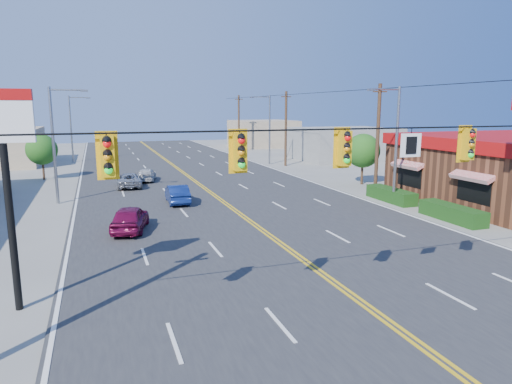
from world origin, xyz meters
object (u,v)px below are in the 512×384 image
object	(u,v)px
signal_span	(374,165)
car_blue	(177,195)
car_white	(146,175)
car_magenta	(130,219)
car_silver	(129,181)
pizza_hut_sign	(4,154)

from	to	relation	value
signal_span	car_blue	size ratio (longest dim) A/B	6.24
car_blue	car_white	distance (m)	10.68
car_magenta	car_blue	bearing A→B (deg)	-105.80
car_silver	pizza_hut_sign	bearing A→B (deg)	79.98
car_white	car_blue	bearing A→B (deg)	106.09
car_blue	car_silver	bearing A→B (deg)	-68.54
signal_span	car_magenta	bearing A→B (deg)	117.54
car_magenta	pizza_hut_sign	bearing A→B (deg)	78.00
pizza_hut_sign	car_silver	size ratio (longest dim) A/B	1.61
car_magenta	car_silver	bearing A→B (deg)	-80.01
pizza_hut_sign	car_magenta	bearing A→B (deg)	64.19
car_white	car_silver	size ratio (longest dim) A/B	0.90
signal_span	car_white	size ratio (longest dim) A/B	6.36
car_blue	pizza_hut_sign	bearing A→B (deg)	64.77
car_white	car_magenta	bearing A→B (deg)	91.87
pizza_hut_sign	car_magenta	distance (m)	10.71
car_magenta	car_white	world-z (taller)	car_magenta
car_magenta	car_silver	world-z (taller)	car_magenta
pizza_hut_sign	car_white	world-z (taller)	pizza_hut_sign
car_blue	car_silver	xyz separation A→B (m)	(-2.70, 7.75, -0.05)
signal_span	car_blue	bearing A→B (deg)	98.88
car_blue	car_silver	size ratio (longest dim) A/B	0.92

